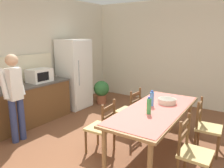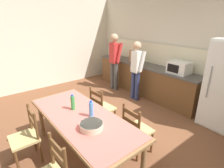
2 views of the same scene
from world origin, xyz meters
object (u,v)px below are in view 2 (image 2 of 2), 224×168
at_px(microwave, 179,67).
at_px(person_at_sink, 114,59).
at_px(chair_side_near_left, 26,137).
at_px(bottle_near_centre, 73,103).
at_px(bottle_off_centre, 91,109).
at_px(chair_side_far_right, 136,130).
at_px(paper_bag, 134,56).
at_px(chair_side_far_left, 102,108).
at_px(person_at_counter, 136,68).
at_px(serving_bowl, 92,125).
at_px(dining_table, 82,120).

xyz_separation_m(microwave, person_at_sink, (-1.92, -0.50, -0.06)).
bearing_deg(chair_side_near_left, bottle_near_centre, 75.20).
distance_m(bottle_off_centre, chair_side_far_right, 0.86).
bearing_deg(paper_bag, chair_side_near_left, -70.84).
distance_m(chair_side_far_left, person_at_counter, 1.71).
distance_m(bottle_near_centre, chair_side_near_left, 0.89).
bearing_deg(chair_side_near_left, person_at_sink, 117.40).
relative_size(bottle_near_centre, serving_bowl, 0.84).
bearing_deg(chair_side_far_left, microwave, -105.05).
distance_m(person_at_sink, person_at_counter, 0.97).
height_order(paper_bag, dining_table, paper_bag).
relative_size(chair_side_near_left, person_at_counter, 0.56).
bearing_deg(microwave, chair_side_far_left, -100.82).
height_order(bottle_off_centre, person_at_counter, person_at_counter).
relative_size(bottle_near_centre, chair_side_near_left, 0.30).
bearing_deg(bottle_off_centre, person_at_sink, 134.58).
xyz_separation_m(microwave, chair_side_far_left, (-0.39, -2.06, -0.61)).
bearing_deg(bottle_near_centre, serving_bowl, -4.27).
distance_m(dining_table, person_at_counter, 2.51).
bearing_deg(chair_side_near_left, person_at_counter, 101.28).
bearing_deg(chair_side_near_left, chair_side_far_left, 91.55).
distance_m(bottle_near_centre, person_at_sink, 2.89).
height_order(chair_side_near_left, chair_side_far_left, same).
xyz_separation_m(paper_bag, dining_table, (1.69, -2.77, -0.39)).
height_order(microwave, serving_bowl, microwave).
relative_size(dining_table, bottle_off_centre, 8.10).
xyz_separation_m(bottle_off_centre, chair_side_far_right, (0.36, 0.63, -0.45)).
bearing_deg(person_at_counter, serving_bowl, -148.09).
bearing_deg(chair_side_far_left, bottle_off_centre, 130.94).
xyz_separation_m(chair_side_far_left, person_at_counter, (-0.56, 1.54, 0.47)).
xyz_separation_m(chair_side_near_left, person_at_sink, (-1.57, 3.03, 0.55)).
relative_size(microwave, bottle_off_centre, 1.85).
distance_m(bottle_off_centre, person_at_sink, 3.05).
xyz_separation_m(dining_table, bottle_off_centre, (0.11, 0.11, 0.20)).
height_order(dining_table, bottle_off_centre, bottle_off_centre).
height_order(bottle_near_centre, person_at_counter, person_at_counter).
xyz_separation_m(microwave, serving_bowl, (0.49, -2.84, -0.23)).
bearing_deg(microwave, serving_bowl, -80.20).
distance_m(paper_bag, person_at_counter, 0.82).
xyz_separation_m(microwave, chair_side_near_left, (-0.36, -3.53, -0.61)).
relative_size(paper_bag, chair_side_far_right, 0.40).
relative_size(dining_table, bottle_near_centre, 8.10).
relative_size(microwave, serving_bowl, 1.56).
bearing_deg(chair_side_far_left, person_at_sink, -49.88).
bearing_deg(person_at_sink, bottle_near_centre, -142.42).
relative_size(paper_bag, bottle_off_centre, 1.33).
height_order(microwave, dining_table, microwave).
distance_m(paper_bag, bottle_near_centre, 3.13).
bearing_deg(chair_side_far_right, bottle_off_centre, 61.50).
xyz_separation_m(paper_bag, chair_side_far_right, (2.15, -2.03, -0.64)).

